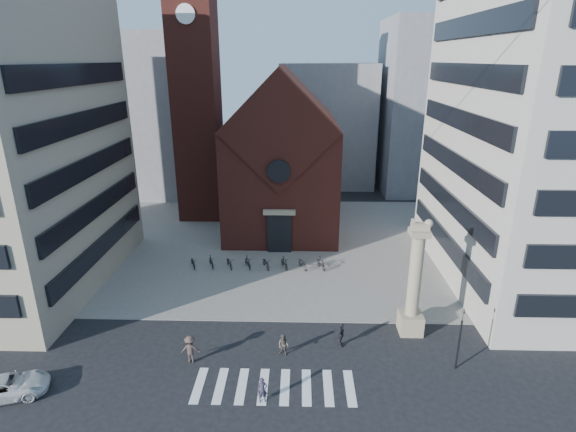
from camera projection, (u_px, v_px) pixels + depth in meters
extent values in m
plane|color=black|center=(268.00, 355.00, 29.83)|extent=(120.00, 120.00, 0.00)
cube|color=gray|center=(280.00, 244.00, 47.74)|extent=(46.00, 30.00, 0.05)
cube|color=maroon|center=(282.00, 175.00, 51.41)|extent=(12.00, 16.00, 12.00)
cube|color=maroon|center=(282.00, 122.00, 49.80)|extent=(12.00, 15.40, 12.00)
cube|color=maroon|center=(279.00, 134.00, 41.92)|extent=(11.76, 0.50, 11.76)
cylinder|color=black|center=(279.00, 171.00, 42.66)|extent=(2.20, 0.30, 2.20)
cube|color=black|center=(279.00, 234.00, 45.05)|extent=(2.40, 0.30, 4.00)
cube|color=gray|center=(279.00, 212.00, 44.24)|extent=(3.20, 0.40, 0.50)
cube|color=maroon|center=(196.00, 92.00, 51.51)|extent=(5.00, 5.00, 30.00)
cylinder|color=white|center=(185.00, 14.00, 46.40)|extent=(2.00, 0.20, 2.00)
cube|color=gray|center=(147.00, 115.00, 64.40)|extent=(16.00, 14.00, 22.00)
cube|color=gray|center=(326.00, 125.00, 69.13)|extent=(14.00, 12.00, 18.00)
cube|color=gray|center=(438.00, 107.00, 64.90)|extent=(16.00, 14.00, 24.00)
cube|color=gray|center=(410.00, 323.00, 32.16)|extent=(1.60, 1.60, 1.50)
cylinder|color=gray|center=(415.00, 276.00, 30.91)|extent=(0.90, 0.90, 6.00)
cube|color=gray|center=(420.00, 232.00, 29.85)|extent=(1.30, 1.30, 0.40)
cube|color=gray|center=(420.00, 227.00, 29.72)|extent=(1.20, 0.50, 0.55)
sphere|color=gray|center=(429.00, 223.00, 29.62)|extent=(0.56, 0.56, 0.56)
cube|color=gray|center=(413.00, 221.00, 29.60)|extent=(0.25, 0.15, 0.35)
cylinder|color=black|center=(459.00, 345.00, 28.00)|extent=(0.12, 0.12, 3.50)
imported|color=black|center=(463.00, 315.00, 27.29)|extent=(0.13, 0.16, 0.80)
imported|color=silver|center=(6.00, 387.00, 26.02)|extent=(5.01, 3.46, 1.27)
imported|color=#322D3F|center=(262.00, 390.00, 25.57)|extent=(0.65, 0.51, 1.57)
imported|color=#524741|center=(283.00, 345.00, 29.60)|extent=(0.94, 0.87, 1.55)
imported|color=black|center=(341.00, 335.00, 30.55)|extent=(0.81, 1.10, 1.74)
imported|color=#43342D|center=(190.00, 349.00, 28.89)|extent=(1.28, 0.79, 1.92)
imported|color=black|center=(193.00, 262.00, 42.19)|extent=(1.32, 2.00, 0.99)
imported|color=black|center=(211.00, 262.00, 42.13)|extent=(1.17, 1.90, 1.10)
imported|color=black|center=(230.00, 263.00, 42.10)|extent=(1.32, 2.00, 0.99)
imported|color=black|center=(248.00, 262.00, 42.04)|extent=(1.17, 1.90, 1.10)
imported|color=black|center=(266.00, 263.00, 42.02)|extent=(1.32, 2.00, 0.99)
imported|color=black|center=(284.00, 263.00, 41.96)|extent=(1.17, 1.90, 1.10)
imported|color=black|center=(303.00, 263.00, 41.93)|extent=(1.32, 2.00, 0.99)
imported|color=black|center=(321.00, 263.00, 41.87)|extent=(1.17, 1.90, 1.10)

